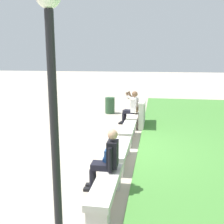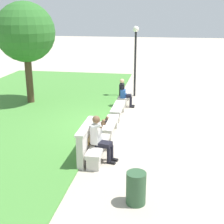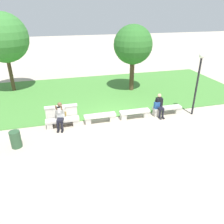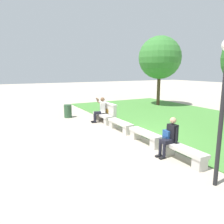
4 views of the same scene
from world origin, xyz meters
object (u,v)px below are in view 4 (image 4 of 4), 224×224
Objects in this scene: bench_near at (120,125)px; lamp_post at (224,91)px; backpack at (167,136)px; tree_behind_wall at (160,58)px; bench_main at (102,117)px; person_photographer at (100,108)px; trash_bin at (68,111)px; bench_mid at (145,136)px; person_distant at (170,136)px; bench_far at (183,152)px.

lamp_post reaches higher than bench_near.
tree_behind_wall reaches higher than backpack.
tree_behind_wall is (-3.10, 6.28, 3.34)m from bench_main.
person_photographer reaches higher than trash_bin.
tree_behind_wall is at bearing 137.70° from bench_mid.
tree_behind_wall reaches higher than trash_bin.
lamp_post is at bearing -8.11° from person_distant.
bench_main is at bearing 44.82° from person_photographer.
backpack is (1.24, -0.04, 0.34)m from bench_mid.
tree_behind_wall is at bearing 142.19° from backpack.
bench_main is 1.00× the size of bench_near.
backpack is (-0.14, 0.03, -0.05)m from person_distant.
bench_far is at bearing -35.52° from tree_behind_wall.
bench_near and bench_mid have the same top height.
backpack is (-0.65, -0.04, 0.34)m from bench_far.
bench_near is 4.11m from trash_bin.
person_photographer is (-5.76, -0.08, 0.45)m from bench_far.
bench_mid is at bearing 1.12° from person_photographer.
person_photographer reaches higher than bench_main.
bench_far is 0.31× the size of tree_behind_wall.
lamp_post is (3.29, -0.34, 1.96)m from bench_mid.
bench_far is 2.18× the size of trash_bin.
bench_mid is at bearing 177.24° from person_distant.
tree_behind_wall is 6.98× the size of trash_bin.
trash_bin is (-3.90, -1.27, 0.09)m from bench_near.
bench_far is 5.78m from person_photographer.
lamp_post reaches higher than backpack.
tree_behind_wall is (-5.00, 6.28, 3.34)m from bench_near.
bench_far is at bearing 0.00° from bench_mid.
lamp_post is at bearing -33.00° from tree_behind_wall.
bench_near is at bearing 18.04° from trash_bin.
tree_behind_wall is (-6.90, 6.28, 3.34)m from bench_mid.
bench_mid is 5.94m from trash_bin.
lamp_post is at bearing -2.74° from bench_main.
bench_far is at bearing 0.00° from bench_near.
trash_bin is at bearing -174.14° from lamp_post.
person_photographer is at bearing -135.18° from bench_main.
person_distant is at bearing -172.65° from bench_far.
lamp_post reaches higher than bench_mid.
bench_main is 1.00× the size of bench_far.
tree_behind_wall reaches higher than bench_far.
tree_behind_wall is at bearing 98.27° from trash_bin.
bench_main is at bearing 180.00° from bench_far.
person_distant reaches higher than bench_near.
bench_near is at bearing 0.00° from bench_main.
bench_main is 1.90m from bench_near.
tree_behind_wall is at bearing 142.54° from person_distant.
backpack is 0.13× the size of lamp_post.
trash_bin is (-7.18, -1.20, -0.30)m from person_distant.
bench_near is 3.30m from person_distant.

